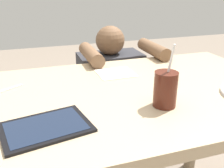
% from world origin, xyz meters
% --- Properties ---
extents(dining_table, '(1.30, 0.77, 0.75)m').
position_xyz_m(dining_table, '(0.00, 0.00, 0.63)').
color(dining_table, tan).
rests_on(dining_table, ground).
extents(drink_cup_colored, '(0.08, 0.08, 0.21)m').
position_xyz_m(drink_cup_colored, '(0.07, -0.16, 0.81)').
color(drink_cup_colored, '#4C1E14').
rests_on(drink_cup_colored, dining_table).
extents(paper_napkin, '(0.16, 0.15, 0.00)m').
position_xyz_m(paper_napkin, '(0.02, 0.20, 0.75)').
color(paper_napkin, white).
rests_on(paper_napkin, dining_table).
extents(tablet, '(0.27, 0.21, 0.01)m').
position_xyz_m(tablet, '(-0.32, -0.18, 0.75)').
color(tablet, black).
rests_on(tablet, dining_table).
extents(diner_seated, '(0.43, 0.53, 0.89)m').
position_xyz_m(diner_seated, '(0.14, 0.64, 0.39)').
color(diner_seated, '#333847').
rests_on(diner_seated, ground).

